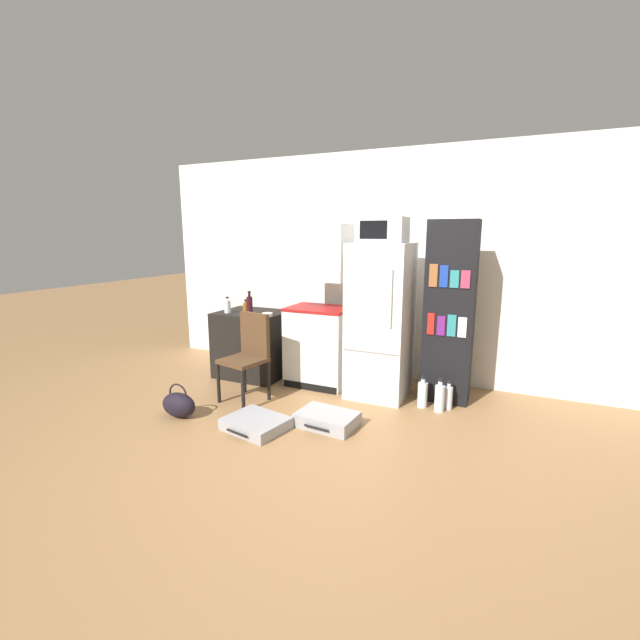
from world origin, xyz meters
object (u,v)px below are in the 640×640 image
(bookshelf, at_px, (449,313))
(water_bottle_back, at_px, (448,397))
(bottle_clear_short, at_px, (227,306))
(bottle_amber_beer, at_px, (246,309))
(bowl, at_px, (267,314))
(chair, at_px, (249,350))
(kitchen_hutch, at_px, (319,313))
(water_bottle_middle, at_px, (440,398))
(handbag, at_px, (179,405))
(microwave, at_px, (383,230))
(bottle_wine_dark, at_px, (250,306))
(suitcase_small_flat, at_px, (256,423))
(refrigerator, at_px, (380,321))
(suitcase_large_flat, at_px, (327,419))
(side_table, at_px, (253,344))
(water_bottle_front, at_px, (423,394))

(bookshelf, relative_size, water_bottle_back, 6.31)
(bottle_clear_short, height_order, water_bottle_back, bottle_clear_short)
(bottle_amber_beer, xyz_separation_m, bottle_clear_short, (-0.31, 0.06, 0.00))
(bowl, relative_size, chair, 0.13)
(kitchen_hutch, height_order, chair, kitchen_hutch)
(bookshelf, distance_m, bottle_clear_short, 2.53)
(chair, relative_size, water_bottle_middle, 2.69)
(handbag, bearing_deg, microwave, 41.45)
(kitchen_hutch, bearing_deg, chair, -122.35)
(bottle_clear_short, bearing_deg, bookshelf, 7.92)
(bottle_clear_short, xyz_separation_m, bottle_wine_dark, (0.39, -0.11, 0.04))
(suitcase_small_flat, bearing_deg, bottle_wine_dark, 136.58)
(bottle_wine_dark, bearing_deg, chair, -58.37)
(refrigerator, bearing_deg, suitcase_small_flat, -120.11)
(bottle_wine_dark, xyz_separation_m, bowl, (0.15, 0.13, -0.11))
(kitchen_hutch, distance_m, microwave, 1.18)
(bowl, xyz_separation_m, water_bottle_back, (2.05, 0.06, -0.69))
(suitcase_large_flat, height_order, suitcase_small_flat, suitcase_large_flat)
(side_table, height_order, refrigerator, refrigerator)
(bottle_clear_short, xyz_separation_m, suitcase_large_flat, (1.64, -0.76, -0.82))
(handbag, bearing_deg, suitcase_small_flat, 6.31)
(side_table, height_order, chair, chair)
(kitchen_hutch, bearing_deg, bottle_amber_beer, -159.02)
(handbag, relative_size, water_bottle_middle, 1.06)
(refrigerator, distance_m, water_bottle_middle, 0.98)
(bottle_amber_beer, xyz_separation_m, water_bottle_middle, (2.20, 0.06, -0.73))
(water_bottle_front, bearing_deg, bottle_amber_beer, -177.05)
(bookshelf, bearing_deg, water_bottle_back, -73.96)
(suitcase_large_flat, xyz_separation_m, water_bottle_back, (0.94, 0.86, 0.06))
(refrigerator, bearing_deg, chair, -149.94)
(bottle_clear_short, relative_size, bowl, 1.57)
(chair, bearing_deg, microwave, 42.03)
(side_table, xyz_separation_m, water_bottle_front, (2.11, -0.13, -0.26))
(bottle_clear_short, bearing_deg, chair, -38.40)
(bottle_amber_beer, xyz_separation_m, bottle_wine_dark, (0.08, -0.04, 0.04))
(kitchen_hutch, height_order, water_bottle_front, kitchen_hutch)
(bottle_clear_short, xyz_separation_m, handbag, (0.27, -1.18, -0.75))
(bookshelf, distance_m, water_bottle_middle, 0.86)
(refrigerator, relative_size, bottle_wine_dark, 5.49)
(bottle_amber_beer, relative_size, bowl, 1.55)
(side_table, relative_size, bottle_wine_dark, 2.70)
(bookshelf, height_order, water_bottle_front, bookshelf)
(side_table, height_order, bottle_clear_short, bottle_clear_short)
(microwave, relative_size, water_bottle_front, 1.47)
(bowl, relative_size, handbag, 0.34)
(bottle_amber_beer, distance_m, bottle_clear_short, 0.31)
(kitchen_hutch, xyz_separation_m, bookshelf, (1.41, 0.11, 0.09))
(kitchen_hutch, xyz_separation_m, chair, (-0.47, -0.74, -0.31))
(bottle_amber_beer, bearing_deg, bottle_clear_short, 168.43)
(bottle_wine_dark, distance_m, suitcase_small_flat, 1.49)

